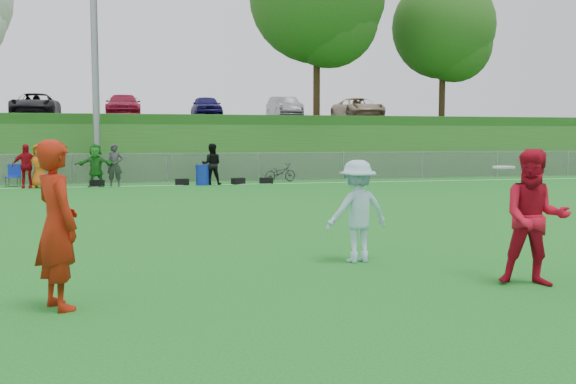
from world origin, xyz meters
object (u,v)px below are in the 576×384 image
object	(u,v)px
player_red_center	(535,218)
frisbee	(504,167)
bicycle	(280,173)
player_red_left	(57,225)
recycling_bin	(203,175)
player_blue	(357,211)

from	to	relation	value
player_red_center	frisbee	size ratio (longest dim) A/B	5.92
frisbee	bicycle	xyz separation A→B (m)	(1.21, 19.35, -1.14)
player_red_left	player_red_center	world-z (taller)	player_red_left
player_red_center	recycling_bin	distance (m)	19.06
player_red_left	recycling_bin	world-z (taller)	player_red_left
player_red_left	frisbee	distance (m)	5.93
player_blue	recycling_bin	bearing A→B (deg)	-96.59
player_red_left	frisbee	xyz separation A→B (m)	(5.89, 0.32, 0.58)
player_red_center	frisbee	world-z (taller)	player_red_center
player_red_left	bicycle	world-z (taller)	player_red_left
player_red_center	player_blue	distance (m)	2.71
frisbee	bicycle	size ratio (longest dim) A/B	0.20
player_red_left	frisbee	world-z (taller)	player_red_left
player_blue	frisbee	bearing A→B (deg)	128.15
recycling_bin	bicycle	distance (m)	3.64
player_blue	bicycle	size ratio (longest dim) A/B	1.04
player_red_center	player_blue	bearing A→B (deg)	155.50
player_red_center	recycling_bin	xyz separation A→B (m)	(-2.39, 18.90, -0.49)
frisbee	bicycle	distance (m)	19.42
player_blue	bicycle	bearing A→B (deg)	-107.86
recycling_bin	player_red_left	bearing A→B (deg)	-100.96
player_red_center	bicycle	world-z (taller)	player_red_center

